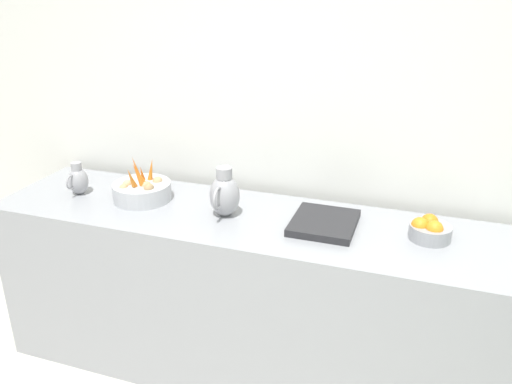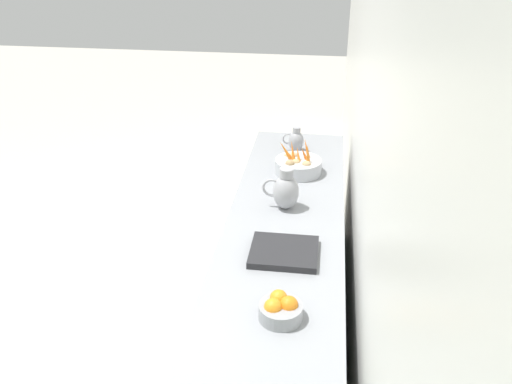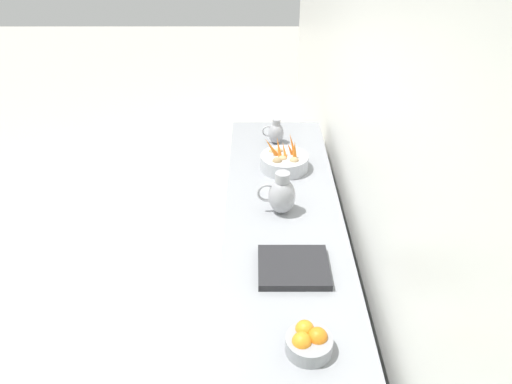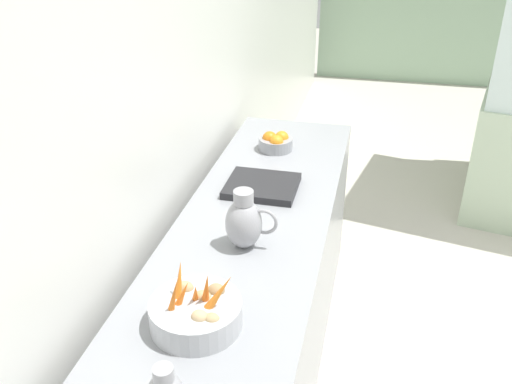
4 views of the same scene
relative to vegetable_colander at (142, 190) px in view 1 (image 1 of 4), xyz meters
name	(u,v)px [view 1 (image 1 of 4)]	position (x,y,z in m)	size (l,w,h in m)	color
tile_wall_left	(370,93)	(-0.41, 1.11, 0.51)	(0.10, 9.41, 3.00)	silver
prep_counter	(248,296)	(0.03, 0.61, -0.52)	(0.66, 2.66, 0.93)	gray
vegetable_colander	(142,190)	(0.00, 0.00, 0.00)	(0.31, 0.31, 0.23)	#ADAFB5
orange_bowl	(429,230)	(-0.03, 1.47, -0.01)	(0.19, 0.19, 0.11)	gray
metal_pitcher_tall	(224,194)	(0.04, 0.49, 0.06)	(0.21, 0.15, 0.25)	#939399
metal_pitcher_short	(78,180)	(0.04, -0.37, 0.03)	(0.15, 0.11, 0.18)	#939399
counter_sink_basin	(324,223)	(0.00, 0.99, -0.04)	(0.34, 0.30, 0.04)	#232326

